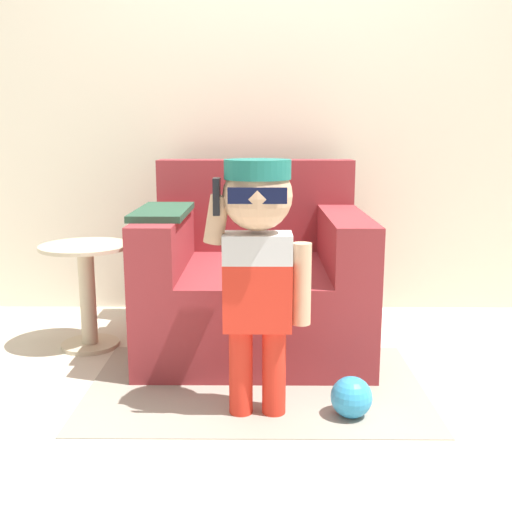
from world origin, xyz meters
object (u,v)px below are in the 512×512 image
side_table (87,286)px  toy_ball (351,397)px  armchair (254,279)px  person_child (258,249)px

side_table → toy_ball: 1.44m
armchair → side_table: 0.83m
person_child → toy_ball: bearing=-4.3°
person_child → toy_ball: (0.35, -0.03, -0.56)m
side_table → armchair: bearing=5.5°
side_table → toy_ball: (1.20, -0.76, -0.24)m
armchair → person_child: size_ratio=1.12×
armchair → person_child: (0.02, -0.81, 0.31)m
person_child → side_table: 1.17m
armchair → person_child: bearing=-88.5°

